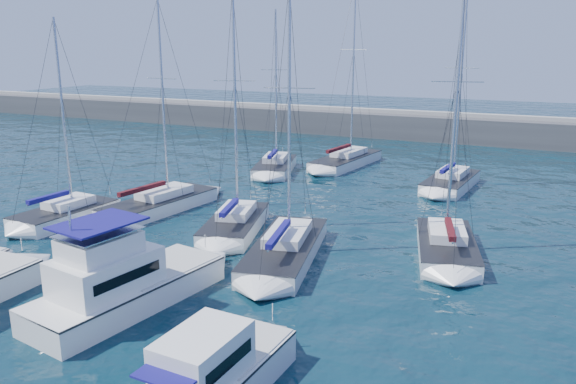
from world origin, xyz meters
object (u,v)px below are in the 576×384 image
at_px(sailboat_mid_e, 446,246).
at_px(motor_yacht_stbd_inner, 121,285).
at_px(sailboat_mid_c, 235,224).
at_px(sailboat_mid_d, 286,249).
at_px(sailboat_mid_b, 160,204).
at_px(sailboat_mid_a, 65,214).
at_px(sailboat_back_a, 275,166).
at_px(sailboat_back_c, 451,182).
at_px(sailboat_back_b, 346,160).
at_px(motor_yacht_stbd_outer, 214,378).

bearing_deg(sailboat_mid_e, motor_yacht_stbd_inner, -146.55).
bearing_deg(sailboat_mid_c, sailboat_mid_d, -45.62).
distance_m(sailboat_mid_b, sailboat_mid_c, 7.42).
xyz_separation_m(sailboat_mid_a, sailboat_back_a, (5.93, 19.62, 0.01)).
bearing_deg(sailboat_back_a, sailboat_mid_d, -78.89).
distance_m(sailboat_mid_a, sailboat_mid_c, 11.73).
xyz_separation_m(sailboat_mid_c, sailboat_mid_d, (4.82, -2.77, -0.03)).
relative_size(sailboat_back_a, sailboat_back_c, 0.96).
bearing_deg(sailboat_back_a, sailboat_back_c, -14.49).
height_order(sailboat_mid_b, sailboat_back_a, sailboat_back_a).
height_order(sailboat_mid_e, sailboat_back_b, sailboat_back_b).
bearing_deg(sailboat_back_c, sailboat_back_b, 161.09).
relative_size(motor_yacht_stbd_inner, sailboat_back_c, 0.62).
bearing_deg(sailboat_mid_d, sailboat_back_a, 105.65).
bearing_deg(sailboat_back_a, sailboat_mid_c, -88.67).
bearing_deg(sailboat_back_b, sailboat_mid_a, -105.41).
relative_size(sailboat_mid_d, sailboat_mid_e, 0.97).
bearing_deg(motor_yacht_stbd_outer, motor_yacht_stbd_inner, 153.65).
distance_m(sailboat_mid_d, sailboat_mid_e, 9.03).
bearing_deg(sailboat_back_a, motor_yacht_stbd_outer, -83.66).
bearing_deg(motor_yacht_stbd_outer, sailboat_back_b, 105.52).
height_order(sailboat_mid_c, sailboat_mid_d, sailboat_mid_c).
xyz_separation_m(motor_yacht_stbd_outer, sailboat_back_c, (2.18, 32.82, -0.41)).
bearing_deg(sailboat_mid_e, motor_yacht_stbd_outer, -118.55).
bearing_deg(sailboat_mid_b, sailboat_mid_c, -5.88).
bearing_deg(sailboat_mid_b, motor_yacht_stbd_outer, -40.20).
bearing_deg(sailboat_back_a, sailboat_mid_b, -113.54).
xyz_separation_m(motor_yacht_stbd_outer, sailboat_mid_a, (-19.62, 12.59, -0.42)).
distance_m(motor_yacht_stbd_outer, sailboat_mid_a, 23.32).
bearing_deg(sailboat_back_b, sailboat_mid_c, -80.86).
height_order(sailboat_mid_e, sailboat_back_a, sailboat_mid_e).
height_order(sailboat_mid_d, sailboat_back_c, sailboat_back_c).
bearing_deg(motor_yacht_stbd_inner, sailboat_mid_e, 56.12).
height_order(motor_yacht_stbd_outer, sailboat_mid_c, sailboat_mid_c).
bearing_deg(sailboat_back_a, motor_yacht_stbd_inner, -94.15).
height_order(sailboat_back_a, sailboat_back_c, sailboat_back_c).
height_order(sailboat_mid_a, sailboat_back_b, sailboat_back_b).
distance_m(sailboat_back_a, sailboat_back_c, 15.88).
height_order(sailboat_back_a, sailboat_back_b, sailboat_back_b).
height_order(sailboat_mid_d, sailboat_back_a, sailboat_back_a).
distance_m(sailboat_mid_b, sailboat_mid_e, 20.00).
relative_size(sailboat_mid_b, sailboat_mid_d, 1.00).
height_order(sailboat_mid_a, sailboat_mid_c, sailboat_mid_c).
xyz_separation_m(motor_yacht_stbd_outer, sailboat_mid_c, (-8.28, 15.55, -0.41)).
relative_size(sailboat_back_b, sailboat_back_c, 1.14).
height_order(sailboat_mid_e, sailboat_back_c, sailboat_back_c).
height_order(sailboat_mid_d, sailboat_back_b, sailboat_back_b).
bearing_deg(sailboat_mid_c, sailboat_back_a, 92.26).
distance_m(motor_yacht_stbd_outer, sailboat_mid_d, 13.24).
height_order(motor_yacht_stbd_outer, sailboat_back_b, sailboat_back_b).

